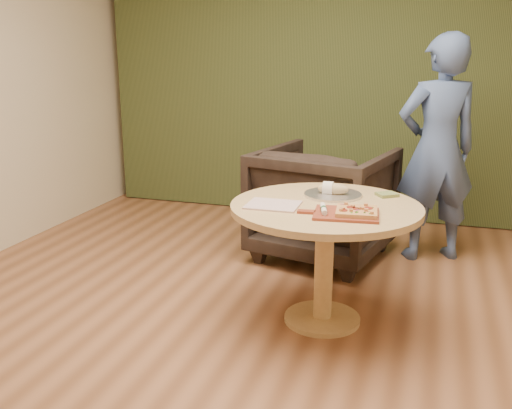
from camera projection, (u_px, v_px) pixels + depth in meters
The scene contains 12 objects.
room_shell at pixel (249, 98), 2.78m from camera, with size 5.04×6.04×2.84m.
curtain at pixel (344, 74), 5.45m from camera, with size 4.80×0.14×2.78m, color #313D1B.
pedestal_table at pixel (325, 227), 3.38m from camera, with size 1.12×1.12×0.75m.
pizza_paddle at pixel (344, 214), 3.12m from camera, with size 0.46×0.32×0.01m.
flatbread_pizza at pixel (357, 211), 3.10m from camera, with size 0.24×0.24×0.04m.
cutlery_roll at pixel (324, 209), 3.14m from camera, with size 0.07×0.20×0.03m.
newspaper at pixel (273, 205), 3.31m from camera, with size 0.30×0.25×0.01m, color white.
serving_tray at pixel (333, 195), 3.53m from camera, with size 0.36×0.36×0.02m.
bread_roll at pixel (332, 189), 3.53m from camera, with size 0.19×0.09×0.09m.
green_packet at pixel (387, 195), 3.52m from camera, with size 0.12×0.10×0.02m, color #54652D.
armchair at pixel (324, 197), 4.52m from camera, with size 0.96×0.90×0.99m, color black.
person_standing at pixel (437, 150), 4.39m from camera, with size 0.64×0.42×1.75m, color #455D8C.
Camera 1 is at (0.88, -2.68, 1.63)m, focal length 40.00 mm.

